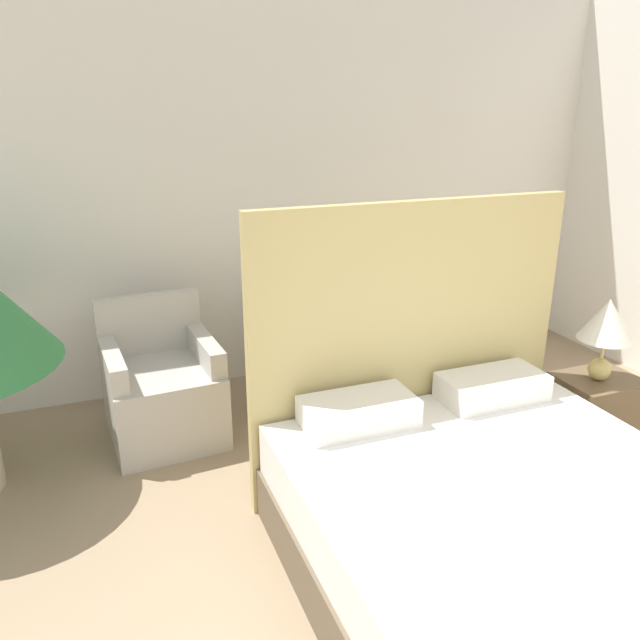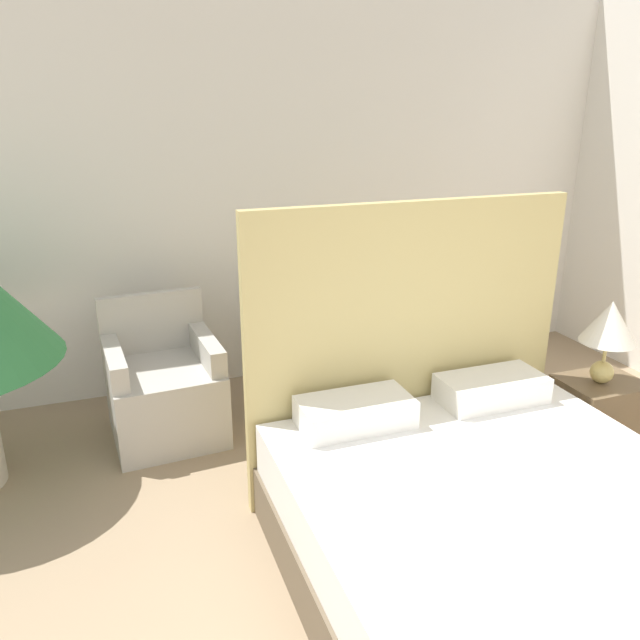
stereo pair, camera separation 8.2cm
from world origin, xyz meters
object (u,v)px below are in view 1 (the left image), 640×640
(nightstand, at_px, (594,417))
(armchair_near_window_left, at_px, (163,394))
(bed, at_px, (509,527))
(armchair_near_window_right, at_px, (326,369))
(table_lamp, at_px, (607,324))

(nightstand, bearing_deg, armchair_near_window_left, 153.79)
(bed, distance_m, armchair_near_window_right, 1.89)
(armchair_near_window_left, xyz_separation_m, nightstand, (2.36, -1.16, -0.03))
(armchair_near_window_left, bearing_deg, table_lamp, -30.26)
(bed, height_order, armchair_near_window_right, bed)
(bed, xyz_separation_m, table_lamp, (1.14, 0.71, 0.54))
(armchair_near_window_right, height_order, table_lamp, table_lamp)
(table_lamp, bearing_deg, armchair_near_window_left, 153.33)
(armchair_near_window_left, bearing_deg, armchair_near_window_right, -3.59)
(nightstand, bearing_deg, table_lamp, -158.74)
(bed, height_order, table_lamp, bed)
(armchair_near_window_left, bearing_deg, bed, -61.26)
(bed, bearing_deg, table_lamp, 32.01)
(bed, bearing_deg, armchair_near_window_right, 92.73)
(armchair_near_window_right, bearing_deg, bed, -88.43)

